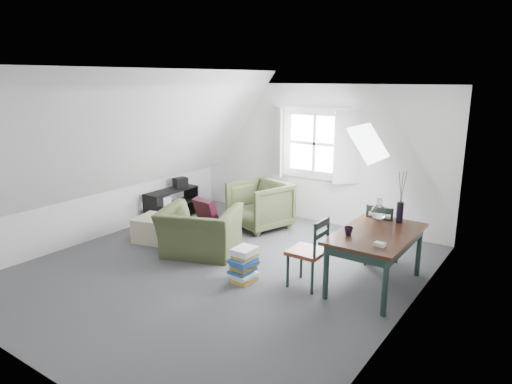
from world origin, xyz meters
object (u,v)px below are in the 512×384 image
Objects in this scene: dining_chair_near at (310,251)px; media_shelf at (170,206)px; armchair_far at (260,228)px; armchair_near at (201,254)px; dining_chair_far at (382,234)px; dining_table at (376,239)px; magazine_stack at (244,265)px; ottoman at (156,229)px.

dining_chair_near is 0.84× the size of media_shelf.
armchair_far is 1.78m from media_shelf.
armchair_near is 2.69m from dining_chair_far.
armchair_near is 1.54m from armchair_far.
armchair_far is 2.47m from dining_chair_near.
armchair_near is 0.76× the size of dining_table.
dining_table is at bearing -10.70° from media_shelf.
armchair_far is 1.00× the size of dining_chair_near.
dining_table is 1.59× the size of dining_chair_near.
dining_chair_near is at bearing 157.67° from armchair_near.
magazine_stack reaches higher than armchair_near.
magazine_stack reaches higher than ottoman.
ottoman is at bearing 168.36° from magazine_stack.
dining_chair_far reaches higher than dining_table.
armchair_far is at bearing -112.63° from armchair_near.
dining_chair_near is 3.68m from media_shelf.
dining_table is (3.57, 0.39, 0.44)m from ottoman.
dining_chair_far reaches higher than magazine_stack.
dining_chair_far is 2.01m from magazine_stack.
armchair_far is at bearing 14.52° from media_shelf.
armchair_near is 1.01× the size of media_shelf.
dining_chair_far is (3.39, 1.10, 0.27)m from ottoman.
armchair_far is 2.42m from dining_chair_far.
dining_chair_far is at bearing 17.98° from ottoman.
dining_table is at bearing 111.75° from dining_chair_near.
dining_chair_near reaches higher than dining_chair_far.
dining_chair_near is 2.04× the size of magazine_stack.
dining_table is (2.52, -1.11, 0.64)m from armchair_far.
dining_table is at bearing 29.33° from magazine_stack.
armchair_near is at bearing 10.27° from dining_chair_far.
armchair_far is at bearing 118.91° from magazine_stack.
ottoman is at bearing -23.56° from armchair_near.
media_shelf is (-1.68, -0.53, 0.25)m from armchair_far.
dining_table is at bearing -6.14° from armchair_far.
magazine_stack is (2.11, -0.43, 0.03)m from ottoman.
armchair_near is at bearing 160.63° from magazine_stack.
media_shelf reaches higher than armchair_far.
dining_chair_near is (-0.68, -0.47, -0.16)m from dining_table.
ottoman reaches higher than armchair_near.
armchair_near is at bearing -169.38° from dining_table.
media_shelf is at bearing -13.42° from dining_chair_far.
armchair_far is 1.83m from ottoman.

